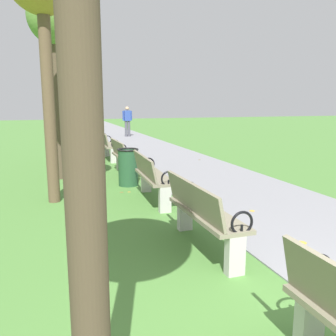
{
  "coord_description": "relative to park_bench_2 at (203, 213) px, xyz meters",
  "views": [
    {
      "loc": [
        -2.27,
        -1.2,
        1.86
      ],
      "look_at": [
        -0.05,
        5.52,
        0.55
      ],
      "focal_mm": 38.03,
      "sensor_mm": 36.0,
      "label": 1
    }
  ],
  "objects": [
    {
      "name": "park_bench_5",
      "position": [
        -0.0,
        7.68,
        0.0
      ],
      "size": [
        0.47,
        1.6,
        0.9
      ],
      "color": "gray",
      "rests_on": "ground"
    },
    {
      "name": "paved_walkway",
      "position": [
        1.96,
        15.25,
        -0.48
      ],
      "size": [
        2.9,
        44.0,
        0.02
      ],
      "primitive_type": "cube",
      "color": "gray",
      "rests_on": "ground"
    },
    {
      "name": "pedestrian_walking",
      "position": [
        2.25,
        15.28,
        0.44
      ],
      "size": [
        0.53,
        0.22,
        1.62
      ],
      "color": "#4C4C56",
      "rests_on": "paved_walkway"
    },
    {
      "name": "park_bench_2",
      "position": [
        0.0,
        0.0,
        0.0
      ],
      "size": [
        0.49,
        1.6,
        0.9
      ],
      "color": "gray",
      "rests_on": "ground"
    },
    {
      "name": "scattered_leaves",
      "position": [
        0.48,
        2.69,
        -0.47
      ],
      "size": [
        4.4,
        16.12,
        0.02
      ],
      "color": "gold",
      "rests_on": "ground"
    },
    {
      "name": "park_bench_4",
      "position": [
        0.0,
        5.05,
        0.0
      ],
      "size": [
        0.5,
        1.61,
        0.9
      ],
      "color": "gray",
      "rests_on": "ground"
    },
    {
      "name": "tree_3",
      "position": [
        -1.56,
        5.06,
        3.15
      ],
      "size": [
        1.19,
        1.19,
        4.47
      ],
      "color": "#4C3D2D",
      "rests_on": "ground"
    },
    {
      "name": "park_bench_6",
      "position": [
        0.0,
        10.44,
        0.0
      ],
      "size": [
        0.5,
        1.61,
        0.9
      ],
      "color": "gray",
      "rests_on": "ground"
    },
    {
      "name": "trash_bin",
      "position": [
        -0.15,
        3.82,
        -0.06
      ],
      "size": [
        0.48,
        0.48,
        0.84
      ],
      "color": "#234C2D",
      "rests_on": "ground"
    },
    {
      "name": "park_bench_3",
      "position": [
        0.0,
        2.38,
        0.0
      ],
      "size": [
        0.53,
        1.62,
        0.9
      ],
      "color": "gray",
      "rests_on": "ground"
    },
    {
      "name": "tree_4",
      "position": [
        -1.11,
        7.3,
        2.64
      ],
      "size": [
        1.15,
        1.15,
        3.92
      ],
      "color": "brown",
      "rests_on": "ground"
    }
  ]
}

